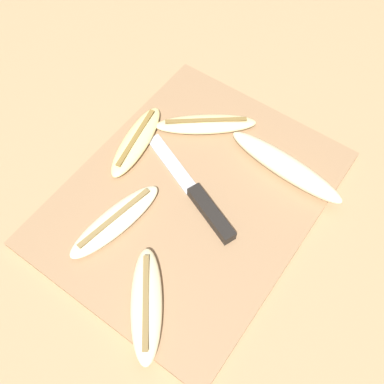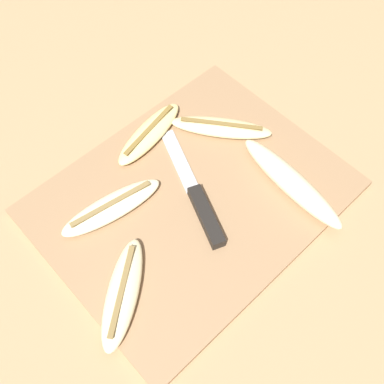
{
  "view_description": "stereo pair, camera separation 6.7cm",
  "coord_description": "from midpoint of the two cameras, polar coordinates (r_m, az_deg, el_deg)",
  "views": [
    {
      "loc": [
        -0.28,
        -0.2,
        0.6
      ],
      "look_at": [
        0.0,
        0.0,
        0.02
      ],
      "focal_mm": 42.0,
      "sensor_mm": 36.0,
      "label": 1
    },
    {
      "loc": [
        -0.24,
        -0.25,
        0.6
      ],
      "look_at": [
        0.0,
        0.0,
        0.02
      ],
      "focal_mm": 42.0,
      "sensor_mm": 36.0,
      "label": 2
    }
  ],
  "objects": [
    {
      "name": "cutting_board",
      "position": [
        0.69,
        2.8,
        -0.92
      ],
      "size": [
        0.44,
        0.35,
        0.01
      ],
      "color": "#997551",
      "rests_on": "ground_plane"
    },
    {
      "name": "knife",
      "position": [
        0.66,
        4.01,
        -1.94
      ],
      "size": [
        0.1,
        0.21,
        0.02
      ],
      "rotation": [
        0.0,
        0.0,
        -0.38
      ],
      "color": "black",
      "rests_on": "cutting_board"
    },
    {
      "name": "banana_bright_far",
      "position": [
        0.66,
        -7.33,
        -2.17
      ],
      "size": [
        0.17,
        0.07,
        0.02
      ],
      "rotation": [
        0.0,
        0.0,
        1.41
      ],
      "color": "beige",
      "rests_on": "cutting_board"
    },
    {
      "name": "banana_golden_short",
      "position": [
        0.74,
        -2.82,
        7.25
      ],
      "size": [
        0.16,
        0.07,
        0.02
      ],
      "rotation": [
        0.0,
        0.0,
        4.92
      ],
      "color": "#EDD689",
      "rests_on": "cutting_board"
    },
    {
      "name": "banana_ripe_center",
      "position": [
        0.75,
        6.31,
        7.95
      ],
      "size": [
        0.13,
        0.16,
        0.02
      ],
      "rotation": [
        0.0,
        0.0,
        0.67
      ],
      "color": "beige",
      "rests_on": "cutting_board"
    },
    {
      "name": "ground_plane",
      "position": [
        0.69,
        2.77,
        -1.17
      ],
      "size": [
        4.0,
        4.0,
        0.0
      ],
      "primitive_type": "plane",
      "color": "tan"
    },
    {
      "name": "banana_cream_curved",
      "position": [
        0.61,
        -5.62,
        -12.91
      ],
      "size": [
        0.15,
        0.13,
        0.02
      ],
      "rotation": [
        0.0,
        0.0,
        2.23
      ],
      "color": "beige",
      "rests_on": "cutting_board"
    },
    {
      "name": "banana_pale_long",
      "position": [
        0.7,
        15.17,
        1.01
      ],
      "size": [
        0.05,
        0.2,
        0.03
      ],
      "rotation": [
        0.0,
        0.0,
        3.06
      ],
      "color": "beige",
      "rests_on": "cutting_board"
    }
  ]
}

